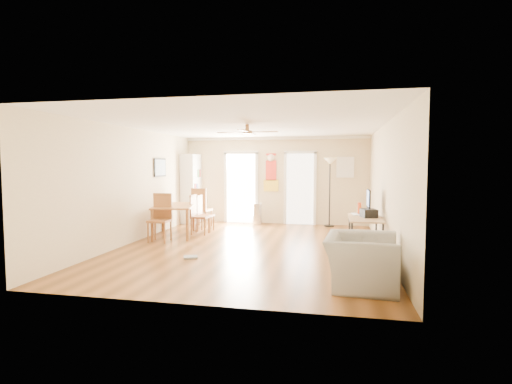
% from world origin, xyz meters
% --- Properties ---
extents(floor, '(7.00, 7.00, 0.00)m').
position_xyz_m(floor, '(0.00, 0.00, 0.00)').
color(floor, brown).
rests_on(floor, ground).
extents(ceiling, '(5.50, 7.00, 0.00)m').
position_xyz_m(ceiling, '(0.00, 0.00, 2.60)').
color(ceiling, silver).
rests_on(ceiling, floor).
extents(wall_back, '(5.50, 0.04, 2.60)m').
position_xyz_m(wall_back, '(0.00, 3.50, 1.30)').
color(wall_back, beige).
rests_on(wall_back, floor).
extents(wall_front, '(5.50, 0.04, 2.60)m').
position_xyz_m(wall_front, '(0.00, -3.50, 1.30)').
color(wall_front, beige).
rests_on(wall_front, floor).
extents(wall_left, '(0.04, 7.00, 2.60)m').
position_xyz_m(wall_left, '(-2.75, 0.00, 1.30)').
color(wall_left, beige).
rests_on(wall_left, floor).
extents(wall_right, '(0.04, 7.00, 2.60)m').
position_xyz_m(wall_right, '(2.75, 0.00, 1.30)').
color(wall_right, beige).
rests_on(wall_right, floor).
extents(crown_molding, '(5.50, 7.00, 0.08)m').
position_xyz_m(crown_molding, '(0.00, 0.00, 2.56)').
color(crown_molding, white).
rests_on(crown_molding, wall_back).
extents(kitchen_doorway, '(0.90, 0.10, 2.10)m').
position_xyz_m(kitchen_doorway, '(-1.05, 3.48, 1.05)').
color(kitchen_doorway, white).
rests_on(kitchen_doorway, wall_back).
extents(bathroom_doorway, '(0.80, 0.10, 2.10)m').
position_xyz_m(bathroom_doorway, '(0.75, 3.48, 1.05)').
color(bathroom_doorway, white).
rests_on(bathroom_doorway, wall_back).
extents(wall_decal, '(0.46, 0.03, 1.10)m').
position_xyz_m(wall_decal, '(-0.13, 3.48, 1.55)').
color(wall_decal, red).
rests_on(wall_decal, wall_back).
extents(ac_grille, '(0.50, 0.04, 0.60)m').
position_xyz_m(ac_grille, '(2.05, 3.47, 1.70)').
color(ac_grille, white).
rests_on(ac_grille, wall_back).
extents(framed_poster, '(0.04, 0.66, 0.48)m').
position_xyz_m(framed_poster, '(-2.73, 1.40, 1.70)').
color(framed_poster, black).
rests_on(framed_poster, wall_left).
extents(ceiling_fan, '(1.24, 1.24, 0.20)m').
position_xyz_m(ceiling_fan, '(0.00, -0.30, 2.43)').
color(ceiling_fan, '#593819').
rests_on(ceiling_fan, ceiling).
extents(bookshelf, '(0.71, 1.02, 2.08)m').
position_xyz_m(bookshelf, '(-2.52, 3.18, 1.04)').
color(bookshelf, silver).
rests_on(bookshelf, floor).
extents(dining_table, '(1.29, 1.73, 0.77)m').
position_xyz_m(dining_table, '(-2.15, 0.96, 0.39)').
color(dining_table, '#A56035').
rests_on(dining_table, floor).
extents(dining_chair_right_a, '(0.39, 0.39, 0.95)m').
position_xyz_m(dining_chair_right_a, '(-1.60, 1.74, 0.48)').
color(dining_chair_right_a, '#93572F').
rests_on(dining_chair_right_a, floor).
extents(dining_chair_right_b, '(0.41, 0.41, 1.00)m').
position_xyz_m(dining_chair_right_b, '(-1.60, 1.31, 0.50)').
color(dining_chair_right_b, '#9F6733').
rests_on(dining_chair_right_b, floor).
extents(dining_chair_near, '(0.47, 0.47, 1.10)m').
position_xyz_m(dining_chair_near, '(-2.18, 0.19, 0.55)').
color(dining_chair_near, '#A16D34').
rests_on(dining_chair_near, floor).
extents(dining_chair_far, '(0.51, 0.51, 1.10)m').
position_xyz_m(dining_chair_far, '(-1.94, 2.43, 0.55)').
color(dining_chair_far, '#985A31').
rests_on(dining_chair_far, floor).
extents(trash_can, '(0.36, 0.36, 0.63)m').
position_xyz_m(trash_can, '(-0.49, 3.19, 0.31)').
color(trash_can, silver).
rests_on(trash_can, floor).
extents(torchiere_lamp, '(0.39, 0.39, 1.97)m').
position_xyz_m(torchiere_lamp, '(1.62, 3.23, 0.98)').
color(torchiere_lamp, black).
rests_on(torchiere_lamp, floor).
extents(computer_desk, '(0.65, 1.30, 0.69)m').
position_xyz_m(computer_desk, '(2.38, 0.12, 0.35)').
color(computer_desk, tan).
rests_on(computer_desk, floor).
extents(imac, '(0.27, 0.58, 0.55)m').
position_xyz_m(imac, '(2.47, 0.47, 0.97)').
color(imac, black).
rests_on(imac, computer_desk).
extents(keyboard, '(0.18, 0.41, 0.01)m').
position_xyz_m(keyboard, '(2.20, 0.57, 0.70)').
color(keyboard, white).
rests_on(keyboard, computer_desk).
extents(printer, '(0.36, 0.39, 0.17)m').
position_xyz_m(printer, '(2.45, 0.15, 0.78)').
color(printer, black).
rests_on(printer, computer_desk).
extents(orange_bottle, '(0.09, 0.09, 0.25)m').
position_xyz_m(orange_bottle, '(2.30, 0.72, 0.82)').
color(orange_bottle, '#FA4916').
rests_on(orange_bottle, computer_desk).
extents(wastebasket_a, '(0.27, 0.27, 0.27)m').
position_xyz_m(wastebasket_a, '(1.82, 0.28, 0.13)').
color(wastebasket_a, white).
rests_on(wastebasket_a, floor).
extents(floor_cloth, '(0.32, 0.29, 0.04)m').
position_xyz_m(floor_cloth, '(-0.91, -1.18, 0.02)').
color(floor_cloth, gray).
rests_on(floor_cloth, floor).
extents(armchair, '(1.10, 1.23, 0.75)m').
position_xyz_m(armchair, '(2.15, -2.31, 0.37)').
color(armchair, gray).
rests_on(armchair, floor).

